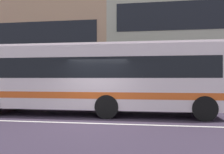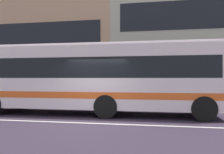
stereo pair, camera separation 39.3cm
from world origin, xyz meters
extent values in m
plane|color=#352B3C|center=(0.00, 0.00, 0.00)|extent=(160.00, 160.00, 0.00)
cube|color=silver|center=(0.00, 0.00, 0.00)|extent=(60.00, 0.16, 0.01)
cube|color=#26532A|center=(-3.89, 5.92, 0.35)|extent=(18.92, 1.10, 0.70)
cube|color=tan|center=(-11.57, 15.41, 4.86)|extent=(20.39, 8.99, 9.72)
cube|color=black|center=(-11.57, 10.89, 5.64)|extent=(18.76, 0.04, 1.94)
cube|color=silver|center=(-0.30, 2.30, 1.74)|extent=(11.27, 2.59, 2.78)
cube|color=black|center=(-0.30, 2.30, 2.16)|extent=(10.60, 2.60, 0.89)
cube|color=#E05B20|center=(-0.30, 2.30, 0.98)|extent=(11.05, 2.61, 0.28)
cube|color=silver|center=(-0.30, 2.30, 3.19)|extent=(10.82, 2.18, 0.12)
cylinder|color=black|center=(-4.93, 3.43, 0.50)|extent=(1.00, 0.29, 1.00)
cylinder|color=black|center=(0.41, 1.15, 0.50)|extent=(1.00, 0.29, 1.00)
cylinder|color=black|center=(0.39, 3.47, 0.50)|extent=(1.00, 0.29, 1.00)
cylinder|color=black|center=(4.34, 1.18, 0.50)|extent=(1.00, 0.29, 1.00)
cylinder|color=black|center=(4.33, 3.49, 0.50)|extent=(1.00, 0.29, 1.00)
camera|label=1|loc=(2.21, -8.93, 1.70)|focal=39.10mm
camera|label=2|loc=(2.60, -8.87, 1.70)|focal=39.10mm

